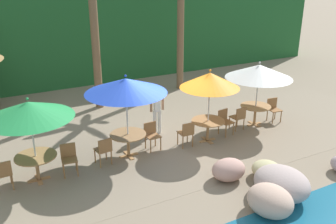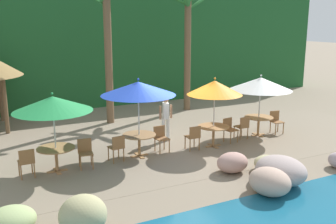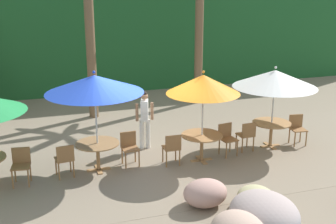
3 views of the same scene
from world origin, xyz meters
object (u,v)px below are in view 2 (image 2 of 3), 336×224
dining_table_blue (139,138)px  dining_table_white (259,120)px  palm_tree_second (108,32)px  waiter_in_white (166,115)px  chair_blue_inland (117,146)px  chair_white_seaward (276,120)px  dining_table_green (56,152)px  palm_tree_third (188,30)px  chair_green_seaward (85,151)px  chair_green_inland (26,161)px  chair_blue_seaward (161,137)px  dining_table_orange (214,130)px  chair_orange_inland (194,136)px  umbrella_white (261,84)px  umbrella_green (53,104)px  chair_orange_seaward (229,128)px  umbrella_orange (215,88)px  chair_white_inland (243,126)px

dining_table_blue → dining_table_white: 5.03m
palm_tree_second → waiter_in_white: size_ratio=3.41×
chair_blue_inland → chair_white_seaward: same height
dining_table_green → palm_tree_third: bearing=35.9°
chair_green_seaward → chair_green_inland: 1.70m
dining_table_blue → chair_blue_seaward: chair_blue_seaward is taller
dining_table_orange → chair_white_seaward: (3.16, 0.32, -0.10)m
chair_orange_inland → umbrella_white: bearing=7.3°
dining_table_white → dining_table_green: bearing=-178.2°
umbrella_green → dining_table_white: size_ratio=2.16×
umbrella_green → chair_orange_seaward: bearing=1.0°
chair_green_inland → chair_blue_inland: 2.71m
umbrella_green → umbrella_orange: umbrella_orange is taller
chair_white_seaward → palm_tree_second: (-5.28, 4.55, 3.38)m
chair_orange_inland → chair_white_inland: (2.31, 0.29, 0.00)m
dining_table_green → umbrella_green: bearing=90.0°
dining_table_orange → umbrella_white: 2.72m
chair_white_seaward → chair_orange_seaward: bearing=-177.1°
chair_orange_seaward → dining_table_green: bearing=-179.0°
umbrella_green → dining_table_green: size_ratio=2.16×
chair_green_seaward → chair_blue_inland: 1.01m
chair_green_seaward → chair_blue_seaward: same height
chair_green_seaward → dining_table_white: 6.88m
umbrella_orange → dining_table_white: bearing=8.5°
dining_table_blue → dining_table_white: same height
chair_blue_inland → waiter_in_white: waiter_in_white is taller
umbrella_green → chair_orange_inland: 4.83m
chair_green_seaward → palm_tree_second: (2.46, 4.81, 3.38)m
dining_table_blue → palm_tree_second: 5.71m
dining_table_green → dining_table_orange: same height
chair_white_inland → chair_white_seaward: bearing=3.3°
palm_tree_third → dining_table_white: bearing=-88.0°
chair_blue_inland → umbrella_white: umbrella_white is taller
chair_green_seaward → chair_white_seaward: size_ratio=1.00×
dining_table_white → chair_white_seaward: bearing=-1.3°
chair_blue_inland → palm_tree_second: size_ratio=0.15×
chair_white_seaward → palm_tree_third: size_ratio=0.15×
dining_table_blue → dining_table_white: bearing=1.1°
chair_green_seaward → chair_orange_seaward: (5.40, 0.14, 0.00)m
dining_table_orange → chair_green_seaward: bearing=179.2°
chair_white_seaward → chair_green_seaward: bearing=-178.1°
umbrella_green → dining_table_orange: bearing=-1.0°
chair_green_inland → umbrella_green: bearing=8.3°
dining_table_green → chair_green_seaward: 0.86m
chair_orange_inland → umbrella_white: umbrella_white is taller
umbrella_green → chair_blue_inland: size_ratio=2.73×
chair_green_seaward → umbrella_orange: 4.84m
chair_blue_inland → chair_white_seaward: bearing=2.3°
dining_table_orange → waiter_in_white: 1.84m
umbrella_orange → palm_tree_third: bearing=69.1°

